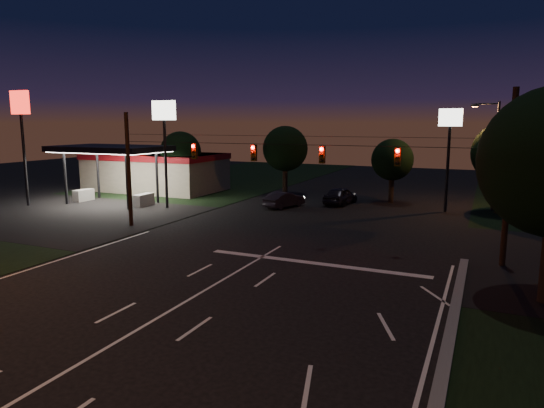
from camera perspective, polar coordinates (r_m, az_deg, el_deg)
The scene contains 17 objects.
ground at distance 17.70m, azimuth -17.80°, elevation -15.20°, with size 140.00×140.00×0.00m, color black.
cross_street_left at distance 42.28m, azimuth -23.65°, elevation -1.19°, with size 20.00×16.00×0.02m, color black.
stop_bar at distance 25.69m, azimuth 4.97°, elevation -6.93°, with size 12.00×0.50×0.01m, color silver.
utility_pole_right at distance 27.80m, azimuth 25.42°, elevation -6.58°, with size 0.30×0.30×9.00m, color black.
utility_pole_left at distance 36.06m, azimuth -16.21°, elevation -2.49°, with size 0.28×0.28×8.00m, color black.
signal_span at distance 29.00m, azimuth 1.75°, elevation 6.03°, with size 24.00×0.40×1.56m.
gas_station at distance 53.71m, azimuth -13.81°, elevation 4.03°, with size 14.20×16.10×5.25m.
pole_sign_left_near at distance 42.05m, azimuth -12.55°, elevation 8.91°, with size 2.20×0.30×9.10m.
pole_sign_left_far at distance 47.52m, azimuth -27.42°, elevation 8.89°, with size 2.00×0.30×10.00m.
pole_sign_right at distance 41.93m, azimuth 20.15°, elevation 7.54°, with size 1.80×0.30×8.40m.
street_light_right_far at distance 43.86m, azimuth 24.51°, elevation 6.02°, with size 2.20×0.35×9.00m.
tree_far_a at distance 51.06m, azimuth -10.61°, elevation 5.98°, with size 4.20×4.20×6.42m.
tree_far_b at distance 49.77m, azimuth 1.64°, elevation 6.46°, with size 4.60×4.60×6.98m.
tree_far_c at distance 45.74m, azimuth 14.02°, elevation 5.02°, with size 3.80×3.80×5.86m.
tree_far_d at distance 43.02m, azimuth 25.52°, elevation 5.35°, with size 4.80×4.80×7.30m.
car_oncoming_a at distance 44.20m, azimuth 8.07°, elevation 0.99°, with size 1.85×4.60×1.57m, color black.
car_oncoming_b at distance 42.06m, azimuth 1.44°, elevation 0.52°, with size 1.45×4.17×1.37m, color black.
Camera 1 is at (11.00, -11.81, 7.27)m, focal length 32.00 mm.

